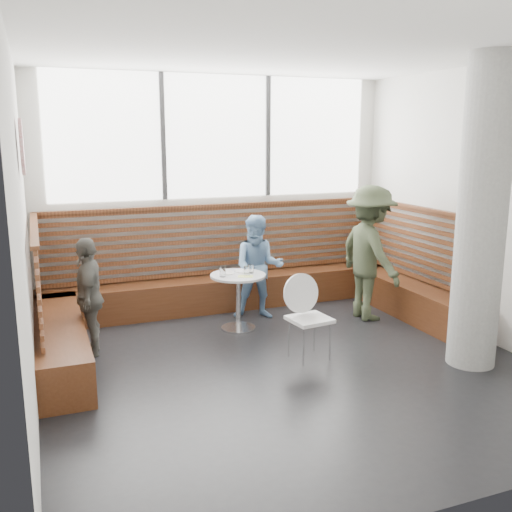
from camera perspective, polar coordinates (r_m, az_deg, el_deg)
name	(u,v)px	position (r m, az deg, el deg)	size (l,w,h in m)	color
room	(292,217)	(5.73, 3.61, 3.95)	(5.00, 5.00, 3.20)	silver
booth	(235,288)	(7.58, -2.12, -3.24)	(5.00, 2.50, 1.44)	#442211
concrete_column	(482,215)	(6.26, 21.65, 3.80)	(0.50, 0.50, 3.20)	gray
wall_art	(22,147)	(5.54, -22.37, 10.07)	(0.50, 0.50, 0.03)	white
cafe_table	(238,290)	(7.12, -1.80, -3.42)	(0.69, 0.69, 0.71)	silver
cafe_chair	(307,310)	(6.26, 5.11, -5.36)	(0.44, 0.43, 0.92)	white
adult_man	(370,253)	(7.61, 11.32, 0.30)	(1.15, 0.66, 1.77)	#3C462E
child_back	(258,267)	(7.51, 0.25, -1.15)	(0.67, 0.52, 1.38)	#6E95BF
child_left	(89,296)	(6.55, -16.34, -3.90)	(0.77, 0.32, 1.32)	#56554E
plate_near	(227,273)	(7.11, -2.95, -1.72)	(0.18, 0.18, 0.01)	white
plate_far	(243,271)	(7.21, -1.32, -1.51)	(0.22, 0.22, 0.02)	white
glass_left	(223,272)	(6.95, -3.36, -1.60)	(0.07, 0.07, 0.12)	white
glass_mid	(247,271)	(7.01, -0.95, -1.49)	(0.07, 0.07, 0.11)	white
glass_right	(251,269)	(7.12, -0.52, -1.29)	(0.07, 0.07, 0.11)	white
menu_card	(246,276)	(6.96, -1.05, -2.05)	(0.18, 0.13, 0.00)	#A5C64C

